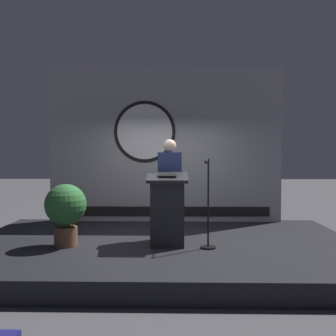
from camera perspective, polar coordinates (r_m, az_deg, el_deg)
name	(u,v)px	position (r m, az deg, el deg)	size (l,w,h in m)	color
ground_plane	(162,259)	(6.38, -0.96, -13.68)	(40.00, 40.00, 0.00)	#4C4C51
stage_platform	(162,250)	(6.34, -0.96, -12.38)	(6.40, 4.00, 0.30)	black
banner_display	(164,145)	(7.99, -0.56, 3.48)	(4.93, 0.12, 3.27)	#9E9EA3
podium	(167,210)	(5.89, -0.08, -6.42)	(0.64, 0.50, 1.15)	#26262B
speaker_person	(170,188)	(6.33, 0.27, -3.08)	(0.40, 0.26, 1.69)	black
microphone_stand	(208,216)	(5.84, 6.10, -7.36)	(0.24, 0.56, 1.37)	black
potted_plant	(66,209)	(6.08, -15.36, -6.00)	(0.64, 0.64, 0.97)	brown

